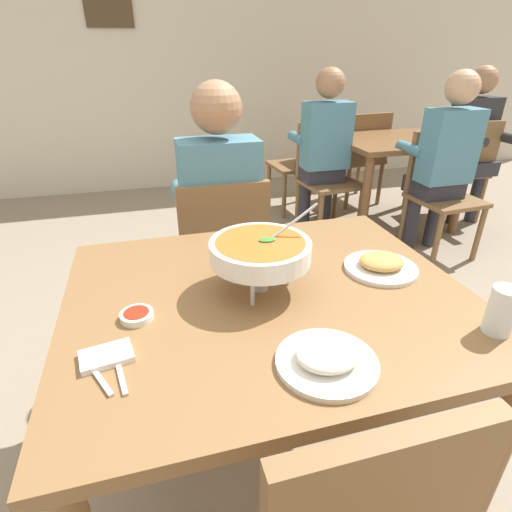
# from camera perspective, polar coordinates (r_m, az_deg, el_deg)

# --- Properties ---
(ground_plane) EXTENTS (16.00, 16.00, 0.00)m
(ground_plane) POSITION_cam_1_polar(r_m,az_deg,el_deg) (1.76, 1.46, -26.62)
(ground_plane) COLOR gray
(cafe_rear_partition) EXTENTS (10.00, 0.10, 3.00)m
(cafe_rear_partition) POSITION_cam_1_polar(r_m,az_deg,el_deg) (4.72, -13.12, 27.54)
(cafe_rear_partition) COLOR beige
(cafe_rear_partition) RESTS_ON ground_plane
(dining_table_main) EXTENTS (1.20, 1.00, 0.76)m
(dining_table_main) POSITION_cam_1_polar(r_m,az_deg,el_deg) (1.29, 1.80, -9.17)
(dining_table_main) COLOR brown
(dining_table_main) RESTS_ON ground_plane
(chair_diner_main) EXTENTS (0.44, 0.44, 0.90)m
(chair_diner_main) POSITION_cam_1_polar(r_m,az_deg,el_deg) (2.02, -4.80, 0.34)
(chair_diner_main) COLOR brown
(chair_diner_main) RESTS_ON ground_plane
(diner_main) EXTENTS (0.40, 0.45, 1.31)m
(diner_main) POSITION_cam_1_polar(r_m,az_deg,el_deg) (1.95, -5.26, 6.95)
(diner_main) COLOR #2D2D38
(diner_main) RESTS_ON ground_plane
(curry_bowl) EXTENTS (0.33, 0.30, 0.26)m
(curry_bowl) POSITION_cam_1_polar(r_m,az_deg,el_deg) (1.18, 0.61, 0.67)
(curry_bowl) COLOR silver
(curry_bowl) RESTS_ON dining_table_main
(rice_plate) EXTENTS (0.24, 0.24, 0.06)m
(rice_plate) POSITION_cam_1_polar(r_m,az_deg,el_deg) (0.98, 10.01, -14.05)
(rice_plate) COLOR white
(rice_plate) RESTS_ON dining_table_main
(appetizer_plate) EXTENTS (0.24, 0.24, 0.06)m
(appetizer_plate) POSITION_cam_1_polar(r_m,az_deg,el_deg) (1.40, 17.26, -1.17)
(appetizer_plate) COLOR white
(appetizer_plate) RESTS_ON dining_table_main
(sauce_dish) EXTENTS (0.09, 0.09, 0.02)m
(sauce_dish) POSITION_cam_1_polar(r_m,az_deg,el_deg) (1.16, -16.51, -8.04)
(sauce_dish) COLOR white
(sauce_dish) RESTS_ON dining_table_main
(napkin_folded) EXTENTS (0.13, 0.10, 0.02)m
(napkin_folded) POSITION_cam_1_polar(r_m,az_deg,el_deg) (1.05, -20.39, -13.15)
(napkin_folded) COLOR white
(napkin_folded) RESTS_ON dining_table_main
(fork_utensil) EXTENTS (0.08, 0.16, 0.01)m
(fork_utensil) POSITION_cam_1_polar(r_m,az_deg,el_deg) (1.01, -21.66, -15.21)
(fork_utensil) COLOR silver
(fork_utensil) RESTS_ON dining_table_main
(spoon_utensil) EXTENTS (0.04, 0.17, 0.01)m
(spoon_utensil) POSITION_cam_1_polar(r_m,az_deg,el_deg) (1.01, -18.76, -14.95)
(spoon_utensil) COLOR silver
(spoon_utensil) RESTS_ON dining_table_main
(drink_glass) EXTENTS (0.07, 0.07, 0.13)m
(drink_glass) POSITION_cam_1_polar(r_m,az_deg,el_deg) (1.21, 31.32, -6.91)
(drink_glass) COLOR silver
(drink_glass) RESTS_ON dining_table_main
(dining_table_far) EXTENTS (1.00, 0.80, 0.76)m
(dining_table_far) POSITION_cam_1_polar(r_m,az_deg,el_deg) (3.71, 19.15, 13.36)
(dining_table_far) COLOR brown
(dining_table_far) RESTS_ON ground_plane
(chair_bg_left) EXTENTS (0.49, 0.49, 0.90)m
(chair_bg_left) POSITION_cam_1_polar(r_m,az_deg,el_deg) (3.49, 9.71, 11.70)
(chair_bg_left) COLOR brown
(chair_bg_left) RESTS_ON ground_plane
(chair_bg_middle) EXTENTS (0.47, 0.47, 0.90)m
(chair_bg_middle) POSITION_cam_1_polar(r_m,az_deg,el_deg) (3.34, 24.43, 8.97)
(chair_bg_middle) COLOR brown
(chair_bg_middle) RESTS_ON ground_plane
(chair_bg_right) EXTENTS (0.48, 0.48, 0.90)m
(chair_bg_right) POSITION_cam_1_polar(r_m,az_deg,el_deg) (4.06, 27.17, 11.31)
(chair_bg_right) COLOR brown
(chair_bg_right) RESTS_ON ground_plane
(chair_bg_corner) EXTENTS (0.47, 0.47, 0.90)m
(chair_bg_corner) POSITION_cam_1_polar(r_m,az_deg,el_deg) (3.97, 6.87, 13.75)
(chair_bg_corner) COLOR brown
(chair_bg_corner) RESTS_ON ground_plane
(chair_bg_window) EXTENTS (0.48, 0.48, 0.90)m
(chair_bg_window) POSITION_cam_1_polar(r_m,az_deg,el_deg) (4.19, 14.73, 13.79)
(chair_bg_window) COLOR brown
(chair_bg_window) RESTS_ON ground_plane
(patron_bg_left) EXTENTS (0.40, 0.45, 1.31)m
(patron_bg_left) POSITION_cam_1_polar(r_m,az_deg,el_deg) (3.37, 9.53, 15.31)
(patron_bg_left) COLOR #2D2D38
(patron_bg_left) RESTS_ON ground_plane
(patron_bg_middle) EXTENTS (0.40, 0.45, 1.31)m
(patron_bg_middle) POSITION_cam_1_polar(r_m,az_deg,el_deg) (3.23, 25.00, 12.70)
(patron_bg_middle) COLOR #2D2D38
(patron_bg_middle) RESTS_ON ground_plane
(patron_bg_right) EXTENTS (0.40, 0.45, 1.31)m
(patron_bg_right) POSITION_cam_1_polar(r_m,az_deg,el_deg) (4.06, 28.41, 14.52)
(patron_bg_right) COLOR #2D2D38
(patron_bg_right) RESTS_ON ground_plane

